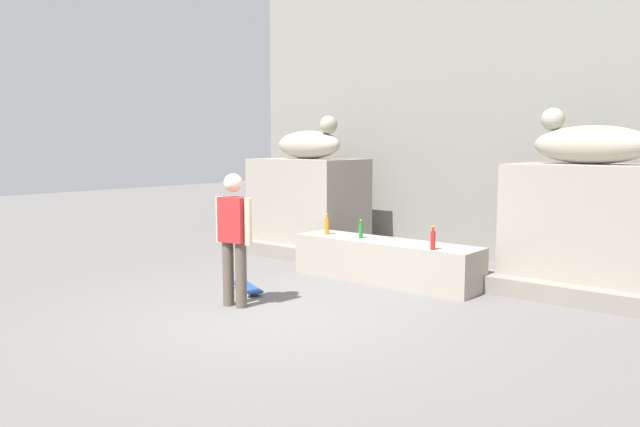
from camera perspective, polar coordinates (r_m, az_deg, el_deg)
The scene contains 13 objects.
ground_plane at distance 7.35m, azimuth -4.33°, elevation -9.51°, with size 40.00×40.00×0.00m, color #605E5B.
facade_wall at distance 11.33m, azimuth 14.05°, elevation 9.16°, with size 9.43×0.60×5.18m, color gray.
pedestal_left at distance 11.41m, azimuth -1.10°, elevation 0.73°, with size 1.98×1.35×1.76m, color gray.
pedestal_right at distance 9.01m, azimuth 23.73°, elevation -1.35°, with size 1.98×1.35×1.76m, color gray.
statue_reclining_left at distance 11.33m, azimuth -0.99°, elevation 6.59°, with size 1.66×0.77×0.78m.
statue_reclining_right at distance 8.96m, azimuth 23.86°, elevation 6.07°, with size 1.67×0.80×0.78m.
ledge_block at distance 9.09m, azimuth 6.13°, elevation -4.44°, with size 2.92×0.72×0.61m, color gray.
skater at distance 7.61m, azimuth -8.09°, elevation -1.90°, with size 0.53×0.25×1.67m.
skateboard at distance 8.53m, azimuth -6.90°, elevation -6.84°, with size 0.81×0.52×0.08m.
bottle_red at distance 8.31m, azimuth 10.56°, elevation -2.44°, with size 0.07×0.07×0.32m.
bottle_green at distance 9.22m, azimuth 3.84°, elevation -1.61°, with size 0.06×0.06×0.28m.
bottle_orange at distance 9.59m, azimuth 0.65°, elevation -1.13°, with size 0.07×0.07×0.33m.
stair_step at distance 9.51m, azimuth 7.65°, elevation -5.11°, with size 6.97×0.50×0.25m, color gray.
Camera 1 is at (4.91, -5.08, 2.02)m, focal length 34.09 mm.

